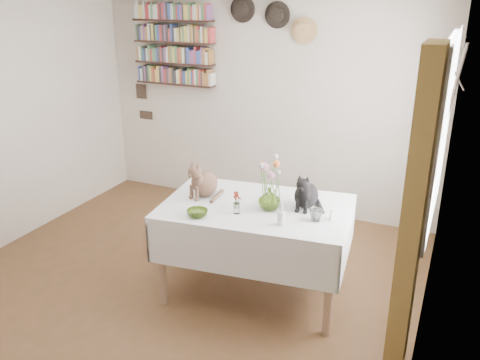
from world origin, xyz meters
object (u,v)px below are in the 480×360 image
at_px(black_cat, 307,189).
at_px(tabby_cat, 205,177).
at_px(dining_table, 256,228).
at_px(bookshelf_unit, 174,45).
at_px(flower_vase, 269,199).

bearing_deg(black_cat, tabby_cat, -172.78).
xyz_separation_m(dining_table, bookshelf_unit, (-1.75, 1.71, 1.23)).
distance_m(tabby_cat, black_cat, 0.86).
height_order(black_cat, bookshelf_unit, bookshelf_unit).
xyz_separation_m(flower_vase, bookshelf_unit, (-1.88, 1.74, 0.94)).
relative_size(dining_table, bookshelf_unit, 1.61).
xyz_separation_m(dining_table, black_cat, (0.37, 0.14, 0.35)).
bearing_deg(tabby_cat, black_cat, 27.45).
bearing_deg(black_cat, bookshelf_unit, 143.31).
bearing_deg(flower_vase, black_cat, 33.74).
xyz_separation_m(dining_table, tabby_cat, (-0.48, 0.03, 0.36)).
distance_m(dining_table, black_cat, 0.53).
height_order(dining_table, black_cat, black_cat).
bearing_deg(bookshelf_unit, flower_vase, -42.84).
bearing_deg(flower_vase, bookshelf_unit, 137.16).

